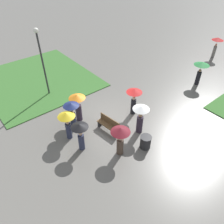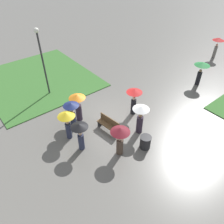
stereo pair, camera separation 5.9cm
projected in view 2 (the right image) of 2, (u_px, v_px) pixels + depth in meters
ground_plane at (108, 117)px, 14.38m from camera, size 90.00×90.00×0.00m
lawn_patch_near at (39, 79)px, 18.23m from camera, size 9.13×8.19×0.06m
park_bench at (109, 124)px, 13.14m from camera, size 1.60×0.61×0.90m
lamp_post at (41, 55)px, 14.65m from camera, size 0.32×0.32×4.90m
trash_bin at (145, 142)px, 12.09m from camera, size 0.65×0.65×0.78m
crowd_person_maroon at (120, 136)px, 11.19m from camera, size 1.03×1.03×1.85m
crowd_person_orange at (78, 103)px, 13.40m from camera, size 1.03×1.03×1.95m
crowd_person_navy at (72, 112)px, 12.77m from camera, size 0.93×0.93×1.95m
crowd_person_white at (140, 116)px, 12.57m from camera, size 0.98×0.98×1.92m
crowd_person_yellow at (67, 119)px, 12.09m from camera, size 0.98×0.98×1.89m
crowd_person_red at (134, 96)px, 13.86m from camera, size 1.03×1.03×1.92m
crowd_person_black at (80, 132)px, 11.50m from camera, size 0.94×0.94×1.82m
lone_walker_far_path at (201, 68)px, 16.76m from camera, size 1.16×1.16×1.90m
lone_walker_mid_plaza at (218, 43)px, 20.67m from camera, size 1.07×1.07×1.95m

